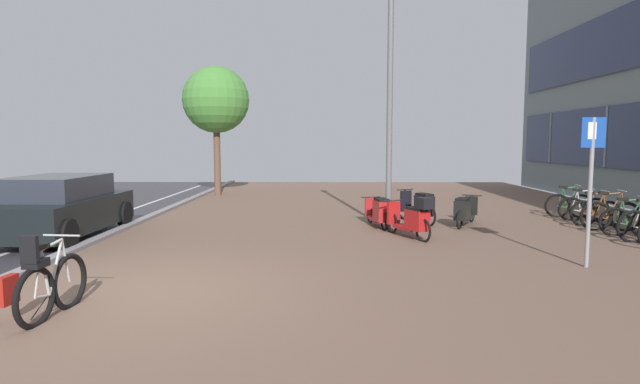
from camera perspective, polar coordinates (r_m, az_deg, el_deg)
name	(u,v)px	position (r m, az deg, el deg)	size (l,w,h in m)	color
ground	(250,295)	(7.33, -7.91, -11.39)	(21.00, 40.00, 0.13)	#343036
bicycle_foreground	(47,285)	(7.04, -28.32, -9.21)	(0.71, 1.42, 1.10)	black
bicycle_rack_03	(630,222)	(13.41, 31.50, -2.86)	(1.30, 0.47, 0.94)	black
bicycle_rack_04	(611,216)	(14.02, 29.86, -2.34)	(1.42, 0.48, 1.02)	black
bicycle_rack_05	(596,213)	(14.68, 28.58, -2.06)	(1.27, 0.48, 0.93)	black
bicycle_rack_06	(583,209)	(15.35, 27.49, -1.70)	(1.23, 0.52, 0.94)	black
bicycle_rack_07	(569,205)	(15.99, 26.19, -1.34)	(1.31, 0.48, 0.96)	black
scooter_near	(412,219)	(11.33, 10.33, -2.97)	(0.96, 1.60, 0.98)	black
scooter_mid	(419,207)	(13.52, 11.09, -1.66)	(0.85, 1.62, 0.87)	black
scooter_far	(379,212)	(12.65, 6.66, -2.23)	(0.63, 1.70, 0.78)	black
scooter_extra	(464,211)	(13.29, 15.93, -2.03)	(0.98, 1.56, 0.77)	black
parked_car_near	(60,207)	(12.76, -27.23, -1.53)	(1.94, 3.94, 1.37)	black
parking_sign	(591,176)	(9.59, 28.16, 1.63)	(0.40, 0.07, 2.52)	gray
lamp_post	(390,89)	(12.43, 7.86, 11.40)	(0.20, 0.52, 6.11)	slate
street_tree	(216,100)	(20.67, -11.61, 10.06)	(2.61, 2.61, 5.09)	brown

